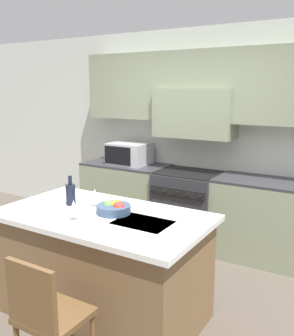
{
  "coord_description": "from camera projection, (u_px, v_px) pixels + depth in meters",
  "views": [
    {
      "loc": [
        1.89,
        -2.47,
        1.94
      ],
      "look_at": [
        0.02,
        0.64,
        1.17
      ],
      "focal_mm": 40.0,
      "sensor_mm": 36.0,
      "label": 1
    }
  ],
  "objects": [
    {
      "name": "kitchen_island",
      "position": [
        103.0,
        264.0,
        3.21
      ],
      "size": [
        1.78,
        1.0,
        0.92
      ],
      "color": "brown",
      "rests_on": "ground_plane"
    },
    {
      "name": "island_chair",
      "position": [
        46.0,
        314.0,
        2.39
      ],
      "size": [
        0.42,
        0.4,
        0.92
      ],
      "color": "brown",
      "rests_on": "ground_plane"
    },
    {
      "name": "wine_glass_far",
      "position": [
        95.0,
        195.0,
        3.27
      ],
      "size": [
        0.08,
        0.08,
        0.17
      ],
      "color": "white",
      "rests_on": "kitchen_island"
    },
    {
      "name": "ground_plane",
      "position": [
        109.0,
        305.0,
        3.43
      ],
      "size": [
        10.0,
        10.0,
        0.0
      ],
      "primitive_type": "plane",
      "color": "brown"
    },
    {
      "name": "fruit_bowl",
      "position": [
        114.0,
        208.0,
        3.12
      ],
      "size": [
        0.29,
        0.29,
        0.11
      ],
      "color": "#384C6B",
      "rests_on": "kitchen_island"
    },
    {
      "name": "back_cabinetry",
      "position": [
        200.0,
        118.0,
        4.75
      ],
      "size": [
        10.0,
        0.46,
        2.7
      ],
      "color": "silver",
      "rests_on": "ground_plane"
    },
    {
      "name": "microwave",
      "position": [
        129.0,
        154.0,
        5.1
      ],
      "size": [
        0.53,
        0.43,
        0.29
      ],
      "color": "#B7B7BC",
      "rests_on": "back_counter"
    },
    {
      "name": "wine_glass_near",
      "position": [
        74.0,
        207.0,
        2.93
      ],
      "size": [
        0.08,
        0.08,
        0.17
      ],
      "color": "white",
      "rests_on": "kitchen_island"
    },
    {
      "name": "range_stove",
      "position": [
        188.0,
        208.0,
        4.75
      ],
      "size": [
        0.76,
        0.7,
        0.93
      ],
      "color": "#2D2D33",
      "rests_on": "ground_plane"
    },
    {
      "name": "back_counter",
      "position": [
        189.0,
        207.0,
        4.77
      ],
      "size": [
        3.09,
        0.62,
        0.94
      ],
      "color": "gray",
      "rests_on": "ground_plane"
    },
    {
      "name": "wine_bottle",
      "position": [
        71.0,
        194.0,
        3.34
      ],
      "size": [
        0.09,
        0.09,
        0.27
      ],
      "color": "black",
      "rests_on": "kitchen_island"
    }
  ]
}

